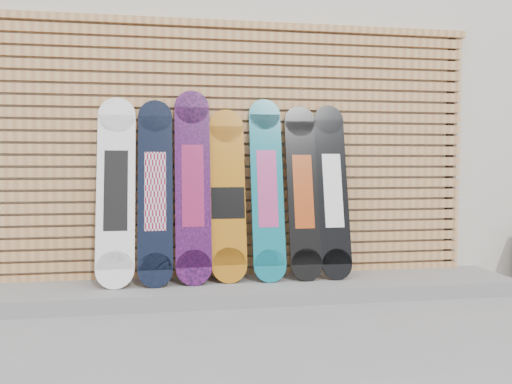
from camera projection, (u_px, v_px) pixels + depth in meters
ground at (272, 321)px, 3.42m from camera, size 80.00×80.00×0.00m
building at (260, 112)px, 6.85m from camera, size 12.00×5.00×3.60m
concrete_step at (238, 289)px, 4.06m from camera, size 4.60×0.70×0.12m
slat_wall at (233, 149)px, 4.29m from camera, size 4.26×0.08×2.29m
snowboard_0 at (116, 190)px, 3.95m from camera, size 0.30×0.37×1.51m
snowboard_1 at (155, 191)px, 3.99m from camera, size 0.27×0.38×1.49m
snowboard_2 at (193, 186)px, 4.05m from camera, size 0.29×0.36×1.58m
snowboard_3 at (228, 196)px, 4.11m from camera, size 0.29×0.32×1.43m
snowboard_4 at (267, 189)px, 4.15m from camera, size 0.27×0.34×1.52m
snowboard_5 at (303, 191)px, 4.20m from camera, size 0.27×0.34×1.46m
snowboard_6 at (333, 190)px, 4.24m from camera, size 0.26×0.34×1.48m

